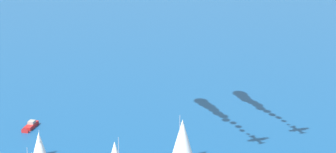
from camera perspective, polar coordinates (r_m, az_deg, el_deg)
name	(u,v)px	position (r m, az deg, el deg)	size (l,w,h in m)	color
motorboat_near_centre	(30,127)	(206.28, -12.57, -4.51)	(2.77, 9.23, 2.65)	#B21E1E
sailboat_ahead	(182,140)	(174.44, 1.32, -5.85)	(7.89, 11.30, 14.14)	#9E9993
sailboat_mid_cluster	(39,144)	(182.35, -11.73, -6.10)	(5.22, 6.44, 8.40)	#9E9993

